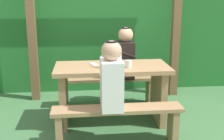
# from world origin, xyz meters

# --- Properties ---
(ground_plane) EXTENTS (12.00, 12.00, 0.00)m
(ground_plane) POSITION_xyz_m (0.00, 0.00, 0.00)
(ground_plane) COLOR #3C6C3E
(hedge_backdrop) EXTENTS (6.40, 0.64, 1.66)m
(hedge_backdrop) POSITION_xyz_m (0.00, 1.61, 0.83)
(hedge_backdrop) COLOR #226829
(hedge_backdrop) RESTS_ON ground_plane
(pergola_post_left) EXTENTS (0.12, 0.12, 2.12)m
(pergola_post_left) POSITION_xyz_m (-1.10, 0.96, 1.06)
(pergola_post_left) COLOR brown
(pergola_post_left) RESTS_ON ground_plane
(pergola_post_right) EXTENTS (0.12, 0.12, 2.12)m
(pergola_post_right) POSITION_xyz_m (1.10, 0.96, 1.06)
(pergola_post_right) COLOR brown
(pergola_post_right) RESTS_ON ground_plane
(picnic_table) EXTENTS (1.40, 0.64, 0.75)m
(picnic_table) POSITION_xyz_m (0.00, 0.00, 0.51)
(picnic_table) COLOR #9E7A51
(picnic_table) RESTS_ON ground_plane
(bench_near) EXTENTS (1.40, 0.24, 0.43)m
(bench_near) POSITION_xyz_m (0.00, -0.57, 0.31)
(bench_near) COLOR #9E7A51
(bench_near) RESTS_ON ground_plane
(bench_far) EXTENTS (1.40, 0.24, 0.43)m
(bench_far) POSITION_xyz_m (0.00, 0.57, 0.31)
(bench_far) COLOR #9E7A51
(bench_far) RESTS_ON ground_plane
(person_white_shirt) EXTENTS (0.25, 0.35, 0.72)m
(person_white_shirt) POSITION_xyz_m (-0.06, -0.57, 0.76)
(person_white_shirt) COLOR white
(person_white_shirt) RESTS_ON bench_near
(person_black_coat) EXTENTS (0.25, 0.35, 0.72)m
(person_black_coat) POSITION_xyz_m (0.25, 0.57, 0.76)
(person_black_coat) COLOR black
(person_black_coat) RESTS_ON bench_far
(drinking_glass) EXTENTS (0.07, 0.07, 0.09)m
(drinking_glass) POSITION_xyz_m (0.19, -0.11, 0.79)
(drinking_glass) COLOR silver
(drinking_glass) RESTS_ON picnic_table
(bottle_left) EXTENTS (0.06, 0.06, 0.23)m
(bottle_left) POSITION_xyz_m (0.08, -0.09, 0.84)
(bottle_left) COLOR silver
(bottle_left) RESTS_ON picnic_table
(bottle_right) EXTENTS (0.06, 0.06, 0.23)m
(bottle_right) POSITION_xyz_m (-0.11, -0.09, 0.83)
(bottle_right) COLOR silver
(bottle_right) RESTS_ON picnic_table
(cell_phone) EXTENTS (0.12, 0.16, 0.01)m
(cell_phone) POSITION_xyz_m (-0.22, 0.09, 0.75)
(cell_phone) COLOR silver
(cell_phone) RESTS_ON picnic_table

